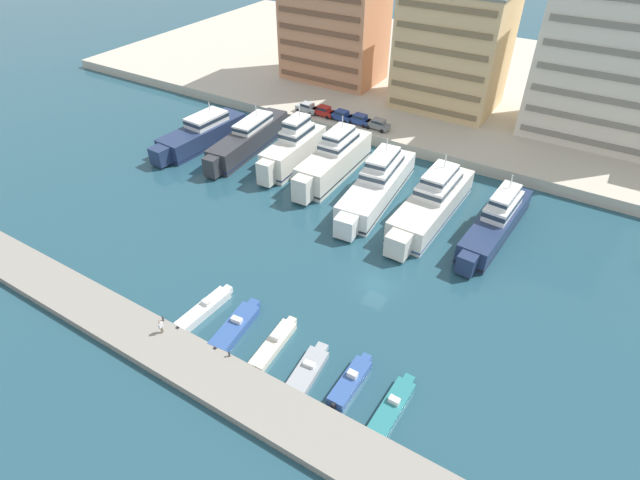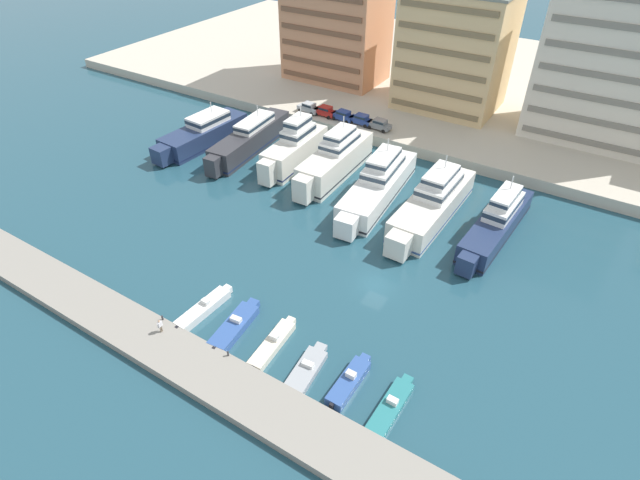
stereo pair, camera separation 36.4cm
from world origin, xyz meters
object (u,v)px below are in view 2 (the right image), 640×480
object	(u,v)px
car_silver_far_left	(309,107)
pedestrian_far_side	(160,325)
yacht_navy_mid_right	(497,222)
yacht_charcoal_left	(250,139)
yacht_white_center	(378,184)
car_blue_center_left	(361,119)
motorboat_blue_left	(235,326)
motorboat_cream_mid_left	(273,343)
motorboat_teal_center_right	(390,407)
car_blue_mid_left	(343,115)
yacht_ivory_center_left	(335,160)
yacht_ivory_mid_left	(295,148)
yacht_ivory_center_right	(433,203)
motorboat_white_far_left	(204,308)
car_red_left	(325,111)
motorboat_grey_center_left	(307,369)
motorboat_blue_center	(349,381)
yacht_navy_far_left	(203,133)
car_grey_center	(379,124)

from	to	relation	value
car_silver_far_left	pedestrian_far_side	bearing A→B (deg)	-72.91
yacht_navy_mid_right	yacht_charcoal_left	bearing A→B (deg)	177.32
yacht_white_center	car_blue_center_left	world-z (taller)	yacht_white_center
motorboat_blue_left	motorboat_cream_mid_left	xyz separation A→B (m)	(4.66, 0.18, -0.06)
yacht_charcoal_left	car_blue_center_left	xyz separation A→B (m)	(12.53, 14.82, 0.75)
motorboat_teal_center_right	car_blue_mid_left	world-z (taller)	car_blue_mid_left
yacht_navy_mid_right	motorboat_teal_center_right	bearing A→B (deg)	-90.31
pedestrian_far_side	yacht_ivory_center_left	bearing A→B (deg)	92.91
yacht_ivory_mid_left	yacht_white_center	bearing A→B (deg)	-6.97
yacht_ivory_center_right	motorboat_blue_left	xyz separation A→B (m)	(-9.36, -29.50, -1.84)
yacht_ivory_mid_left	car_blue_mid_left	size ratio (longest dim) A/B	3.88
yacht_ivory_center_right	yacht_charcoal_left	bearing A→B (deg)	175.62
yacht_ivory_center_right	motorboat_cream_mid_left	size ratio (longest dim) A/B	2.85
motorboat_blue_left	car_blue_mid_left	world-z (taller)	car_blue_mid_left
yacht_charcoal_left	pedestrian_far_side	distance (m)	40.88
motorboat_white_far_left	motorboat_blue_left	world-z (taller)	motorboat_white_far_left
motorboat_teal_center_right	car_red_left	world-z (taller)	car_red_left
yacht_charcoal_left	motorboat_white_far_left	world-z (taller)	yacht_charcoal_left
motorboat_grey_center_left	motorboat_teal_center_right	distance (m)	8.44
motorboat_blue_center	car_blue_mid_left	world-z (taller)	car_blue_mid_left
motorboat_grey_center_left	car_red_left	xyz separation A→B (m)	(-27.01, 47.17, 2.39)
yacht_navy_far_left	pedestrian_far_side	distance (m)	43.02
yacht_white_center	motorboat_blue_left	size ratio (longest dim) A/B	2.88
car_silver_far_left	car_blue_center_left	size ratio (longest dim) A/B	1.02
motorboat_blue_left	motorboat_teal_center_right	size ratio (longest dim) A/B	1.02
car_red_left	yacht_ivory_center_right	bearing A→B (deg)	-32.13
yacht_navy_mid_right	motorboat_grey_center_left	world-z (taller)	yacht_navy_mid_right
yacht_charcoal_left	motorboat_cream_mid_left	xyz separation A→B (m)	(27.90, -31.82, -1.61)
yacht_ivory_center_left	pedestrian_far_side	distance (m)	37.10
motorboat_blue_center	car_red_left	xyz separation A→B (m)	(-31.11, 46.36, 2.26)
motorboat_blue_left	car_blue_mid_left	distance (m)	48.77
yacht_charcoal_left	pedestrian_far_side	world-z (taller)	yacht_charcoal_left
yacht_ivory_center_right	pedestrian_far_side	xyz separation A→B (m)	(-14.78, -34.30, -0.48)
yacht_white_center	car_red_left	world-z (taller)	yacht_white_center
pedestrian_far_side	yacht_white_center	bearing A→B (deg)	79.43
car_grey_center	yacht_ivory_center_left	bearing A→B (deg)	-90.58
pedestrian_far_side	motorboat_blue_left	bearing A→B (deg)	41.47
yacht_ivory_center_right	car_blue_center_left	size ratio (longest dim) A/B	5.15
yacht_ivory_mid_left	yacht_navy_mid_right	xyz separation A→B (m)	(32.15, -1.81, -0.64)
motorboat_teal_center_right	car_blue_mid_left	distance (m)	56.60
yacht_ivory_mid_left	motorboat_teal_center_right	size ratio (longest dim) A/B	2.17
motorboat_blue_center	pedestrian_far_side	world-z (taller)	pedestrian_far_side
yacht_ivory_mid_left	motorboat_cream_mid_left	distance (m)	37.05
car_red_left	car_blue_center_left	distance (m)	7.11
motorboat_white_far_left	yacht_navy_mid_right	bearing A→B (deg)	53.45
yacht_ivory_center_left	car_blue_center_left	xyz separation A→B (m)	(-3.41, 14.58, 0.17)
yacht_ivory_mid_left	car_blue_center_left	world-z (taller)	yacht_ivory_mid_left
yacht_charcoal_left	motorboat_cream_mid_left	bearing A→B (deg)	-48.75
yacht_ivory_mid_left	motorboat_cream_mid_left	xyz separation A→B (m)	(19.02, -31.71, -2.30)
car_red_left	motorboat_blue_center	bearing A→B (deg)	-56.13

